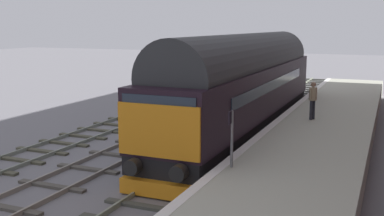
{
  "coord_description": "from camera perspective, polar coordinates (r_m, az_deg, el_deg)",
  "views": [
    {
      "loc": [
        6.1,
        -15.07,
        5.06
      ],
      "look_at": [
        0.2,
        -1.28,
        2.39
      ],
      "focal_mm": 43.71,
      "sensor_mm": 36.0,
      "label": 1
    }
  ],
  "objects": [
    {
      "name": "ground_plane",
      "position": [
        17.03,
        1.08,
        -7.19
      ],
      "size": [
        140.0,
        140.0,
        0.0
      ],
      "primitive_type": "plane",
      "color": "slate",
      "rests_on": "ground"
    },
    {
      "name": "track_main",
      "position": [
        17.01,
        1.08,
        -7.01
      ],
      "size": [
        2.5,
        60.0,
        0.15
      ],
      "color": "gray",
      "rests_on": "ground"
    },
    {
      "name": "track_adjacent_west",
      "position": [
        18.57,
        -9.1,
        -5.66
      ],
      "size": [
        2.5,
        60.0,
        0.15
      ],
      "color": "gray",
      "rests_on": "ground"
    },
    {
      "name": "track_adjacent_far_west",
      "position": [
        20.37,
        -16.58,
        -4.56
      ],
      "size": [
        2.5,
        60.0,
        0.15
      ],
      "color": "gray",
      "rests_on": "ground"
    },
    {
      "name": "station_platform",
      "position": [
        15.94,
        13.25,
        -6.79
      ],
      "size": [
        4.0,
        44.0,
        1.01
      ],
      "color": "#AEB09C",
      "rests_on": "ground"
    },
    {
      "name": "diesel_locomotive",
      "position": [
        21.32,
        6.37,
        3.08
      ],
      "size": [
        2.74,
        17.43,
        4.68
      ],
      "color": "black",
      "rests_on": "ground"
    },
    {
      "name": "platform_number_sign",
      "position": [
        13.38,
        4.86,
        -2.62
      ],
      "size": [
        0.1,
        0.44,
        1.66
      ],
      "color": "slate",
      "rests_on": "station_platform"
    },
    {
      "name": "waiting_passenger",
      "position": [
        20.84,
        14.53,
        1.31
      ],
      "size": [
        0.44,
        0.48,
        1.64
      ],
      "rotation": [
        0.0,
        0.0,
        1.2
      ],
      "color": "#292B35",
      "rests_on": "station_platform"
    }
  ]
}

